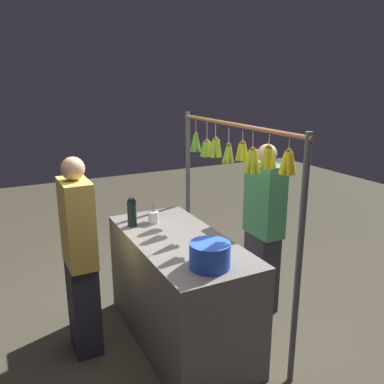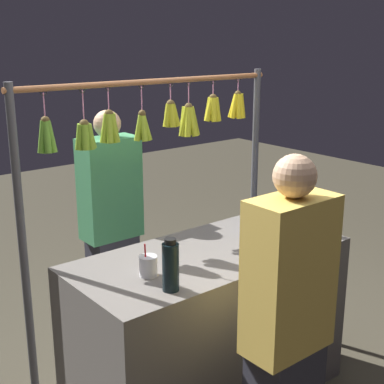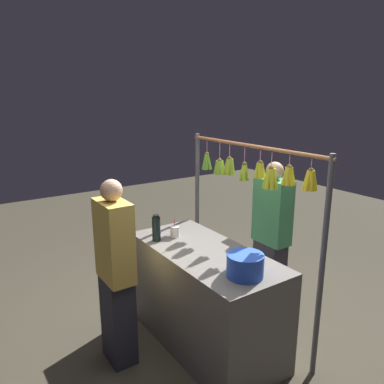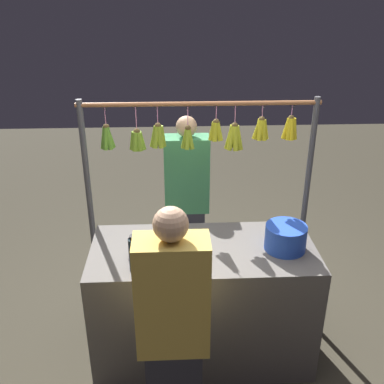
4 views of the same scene
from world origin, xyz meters
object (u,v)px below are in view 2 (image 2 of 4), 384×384
(water_bottle, at_px, (171,266))
(drink_cup, at_px, (148,266))
(vendor_person, at_px, (112,232))
(customer_person, at_px, (286,341))
(blue_bucket, at_px, (284,218))

(water_bottle, height_order, drink_cup, water_bottle)
(vendor_person, bearing_deg, customer_person, 85.29)
(drink_cup, bearing_deg, customer_person, 107.40)
(vendor_person, distance_m, customer_person, 1.63)
(drink_cup, xyz_separation_m, vendor_person, (-0.35, -0.93, -0.17))
(water_bottle, bearing_deg, customer_person, 114.29)
(water_bottle, relative_size, vendor_person, 0.16)
(customer_person, bearing_deg, drink_cup, -72.60)
(water_bottle, distance_m, blue_bucket, 1.01)
(water_bottle, distance_m, customer_person, 0.60)
(customer_person, bearing_deg, water_bottle, -65.71)
(drink_cup, distance_m, vendor_person, 1.01)
(water_bottle, relative_size, blue_bucket, 0.90)
(blue_bucket, relative_size, vendor_person, 0.18)
(blue_bucket, relative_size, customer_person, 0.17)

